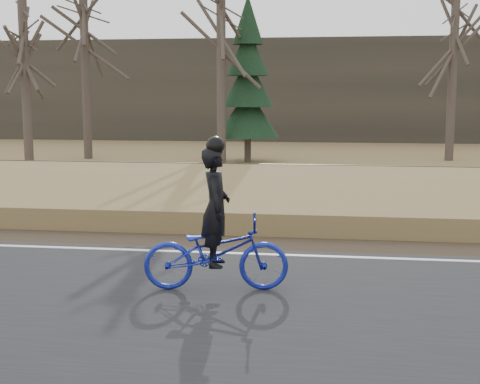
# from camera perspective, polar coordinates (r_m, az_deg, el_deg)

# --- Properties ---
(ground) EXTENTS (120.00, 120.00, 0.00)m
(ground) POSITION_cam_1_polar(r_m,az_deg,el_deg) (11.38, 4.27, -5.95)
(ground) COLOR brown
(ground) RESTS_ON ground
(road) EXTENTS (120.00, 6.00, 0.06)m
(road) POSITION_cam_1_polar(r_m,az_deg,el_deg) (8.97, 3.21, -9.70)
(road) COLOR black
(road) RESTS_ON ground
(edge_line) EXTENTS (120.00, 0.12, 0.01)m
(edge_line) POSITION_cam_1_polar(r_m,az_deg,el_deg) (11.56, 4.34, -5.39)
(edge_line) COLOR silver
(edge_line) RESTS_ON road
(shoulder) EXTENTS (120.00, 1.60, 0.04)m
(shoulder) POSITION_cam_1_polar(r_m,az_deg,el_deg) (12.54, 4.63, -4.51)
(shoulder) COLOR #473A2B
(shoulder) RESTS_ON ground
(embankment) EXTENTS (120.00, 5.00, 0.44)m
(embankment) POSITION_cam_1_polar(r_m,az_deg,el_deg) (15.44, 5.30, -1.31)
(embankment) COLOR brown
(embankment) RESTS_ON ground
(ballast) EXTENTS (120.00, 3.00, 0.45)m
(ballast) POSITION_cam_1_polar(r_m,az_deg,el_deg) (19.19, 5.84, 0.61)
(ballast) COLOR slate
(ballast) RESTS_ON ground
(railroad) EXTENTS (120.00, 2.40, 0.29)m
(railroad) POSITION_cam_1_polar(r_m,az_deg,el_deg) (19.15, 5.85, 1.51)
(railroad) COLOR black
(railroad) RESTS_ON ballast
(treeline_backdrop) EXTENTS (120.00, 4.00, 6.00)m
(treeline_backdrop) POSITION_cam_1_polar(r_m,az_deg,el_deg) (41.01, 7.09, 8.61)
(treeline_backdrop) COLOR #383328
(treeline_backdrop) RESTS_ON ground
(cyclist) EXTENTS (2.12, 0.97, 2.18)m
(cyclist) POSITION_cam_1_polar(r_m,az_deg,el_deg) (9.42, -2.07, -4.30)
(cyclist) COLOR #152195
(cyclist) RESTS_ON road
(bare_tree_far_left) EXTENTS (0.36, 0.36, 7.29)m
(bare_tree_far_left) POSITION_cam_1_polar(r_m,az_deg,el_deg) (27.66, -17.86, 9.73)
(bare_tree_far_left) COLOR #4E4239
(bare_tree_far_left) RESTS_ON ground
(bare_tree_left) EXTENTS (0.36, 0.36, 8.38)m
(bare_tree_left) POSITION_cam_1_polar(r_m,az_deg,el_deg) (29.82, -13.07, 10.83)
(bare_tree_left) COLOR #4E4239
(bare_tree_left) RESTS_ON ground
(bare_tree_near_left) EXTENTS (0.36, 0.36, 7.56)m
(bare_tree_near_left) POSITION_cam_1_polar(r_m,az_deg,el_deg) (26.42, -1.62, 10.49)
(bare_tree_near_left) COLOR #4E4239
(bare_tree_near_left) RESTS_ON ground
(bare_tree_center) EXTENTS (0.36, 0.36, 8.53)m
(bare_tree_center) POSITION_cam_1_polar(r_m,az_deg,el_deg) (29.58, 17.75, 10.82)
(bare_tree_center) COLOR #4E4239
(bare_tree_center) RESTS_ON ground
(conifer) EXTENTS (2.60, 2.60, 6.77)m
(conifer) POSITION_cam_1_polar(r_m,az_deg,el_deg) (27.63, 0.67, 9.21)
(conifer) COLOR #4E4239
(conifer) RESTS_ON ground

